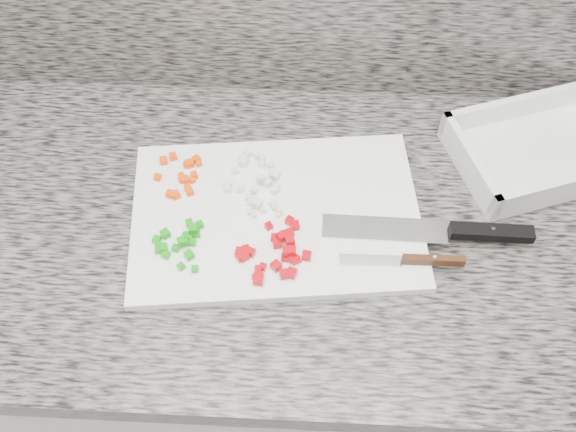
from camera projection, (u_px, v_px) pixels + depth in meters
The scene contains 11 objects.
cabinet at pixel (282, 340), 1.41m from camera, with size 3.92×0.62×0.86m, color silver.
countertop at pixel (279, 226), 1.04m from camera, with size 3.96×0.64×0.04m, color #66625A.
cutting_board at pixel (276, 215), 1.02m from camera, with size 0.45×0.30×0.02m, color white.
carrot_pile at pixel (182, 175), 1.05m from camera, with size 0.08×0.10×0.01m.
onion_pile at pixel (255, 177), 1.04m from camera, with size 0.09×0.12×0.02m.
green_pepper_pile at pixel (179, 242), 0.97m from camera, with size 0.08×0.09×0.02m.
red_pepper_pile at pixel (275, 253), 0.96m from camera, with size 0.12×0.12×0.02m.
garlic_pile at pixel (265, 207), 1.01m from camera, with size 0.06×0.04×0.01m.
chef_knife at pixel (455, 231), 0.98m from camera, with size 0.32×0.05×0.02m.
paring_knife at pixel (417, 260), 0.95m from camera, with size 0.19×0.02×0.02m.
tray at pixel (537, 151), 1.08m from camera, with size 0.32×0.28×0.06m.
Camera 1 is at (0.04, 0.86, 1.74)m, focal length 40.00 mm.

